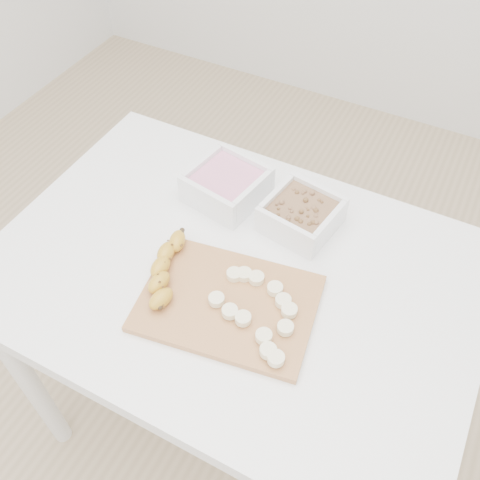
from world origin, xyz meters
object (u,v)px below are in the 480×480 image
at_px(banana, 166,270).
at_px(bowl_yogurt, 227,184).
at_px(bowl_granola, 301,214).
at_px(cutting_board, 228,303).
at_px(table, 234,296).

bearing_deg(banana, bowl_yogurt, 83.24).
xyz_separation_m(bowl_yogurt, bowl_granola, (0.19, -0.01, -0.00)).
bearing_deg(bowl_granola, banana, -124.52).
relative_size(bowl_granola, banana, 0.88).
xyz_separation_m(bowl_yogurt, banana, (0.01, -0.27, -0.01)).
bearing_deg(cutting_board, bowl_granola, 81.05).
height_order(bowl_granola, banana, bowl_granola).
bearing_deg(bowl_granola, table, -112.81).
distance_m(table, banana, 0.19).
xyz_separation_m(table, bowl_granola, (0.07, 0.18, 0.13)).
distance_m(bowl_yogurt, banana, 0.27).
bearing_deg(bowl_yogurt, table, -58.26).
distance_m(table, bowl_yogurt, 0.25).
bearing_deg(banana, cutting_board, -7.42).
relative_size(bowl_yogurt, cutting_board, 0.54).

